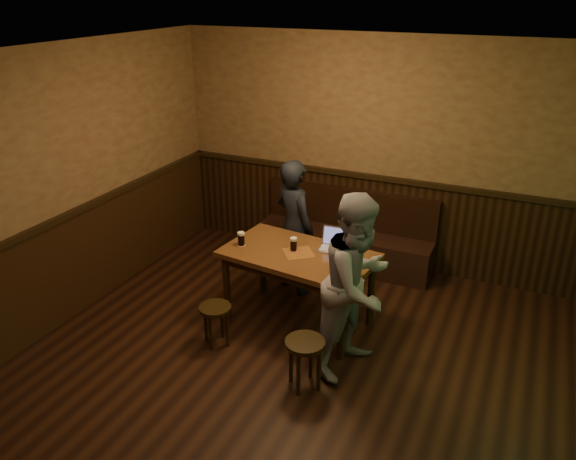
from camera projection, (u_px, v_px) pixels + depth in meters
The scene contains 12 objects.
room at pixel (272, 267), 4.54m from camera, with size 5.04×6.04×2.84m.
bench at pixel (345, 241), 7.08m from camera, with size 2.20×0.50×0.95m.
pub_table at pixel (299, 262), 5.69m from camera, with size 1.60×1.03×0.81m.
stool_left at pixel (215, 314), 5.47m from camera, with size 0.33×0.33×0.43m.
stool_right at pixel (305, 350), 4.87m from camera, with size 0.36×0.36×0.48m.
pint_left at pixel (241, 239), 5.78m from camera, with size 0.10×0.10×0.15m.
pint_mid at pixel (294, 244), 5.66m from camera, with size 0.09×0.09×0.15m.
pint_right at pixel (334, 260), 5.33m from camera, with size 0.10×0.10×0.16m.
laptop at pixel (335, 244), 5.72m from camera, with size 0.32×0.26×0.21m.
menu at pixel (351, 277), 5.18m from camera, with size 0.22×0.15×0.00m, color silver.
person_suit at pixel (294, 227), 6.30m from camera, with size 0.57×0.38×1.57m, color black.
person_grey at pixel (358, 285), 4.96m from camera, with size 0.83×0.65×1.71m, color gray.
Camera 1 is at (1.79, -3.39, 3.32)m, focal length 35.00 mm.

